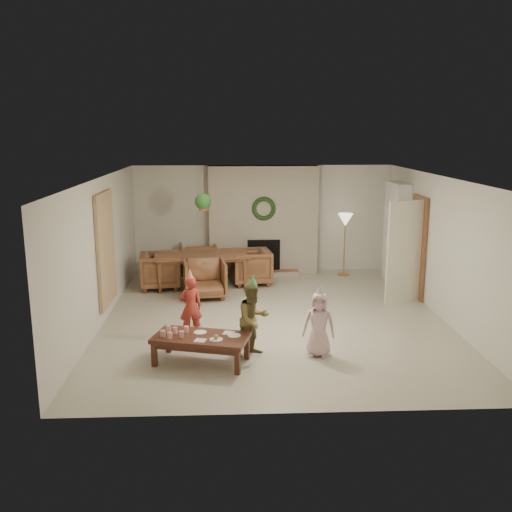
{
  "coord_description": "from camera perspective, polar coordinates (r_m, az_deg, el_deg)",
  "views": [
    {
      "loc": [
        -0.75,
        -9.63,
        3.3
      ],
      "look_at": [
        -0.3,
        0.4,
        1.05
      ],
      "focal_mm": 39.63,
      "sensor_mm": 36.0,
      "label": 1
    }
  ],
  "objects": [
    {
      "name": "hanging_plant_foliage",
      "position": [
        11.23,
        -5.38,
        5.52
      ],
      "size": [
        0.32,
        0.32,
        0.32
      ],
      "primitive_type": "sphere",
      "color": "#1E541C",
      "rests_on": "hanging_plant_pot"
    },
    {
      "name": "wall_right",
      "position": [
        10.54,
        18.34,
        0.76
      ],
      "size": [
        0.0,
        7.0,
        7.0
      ],
      "primitive_type": "plane",
      "rotation": [
        1.57,
        0.0,
        -1.57
      ],
      "color": "silver",
      "rests_on": "floor"
    },
    {
      "name": "coffee_leg_fl",
      "position": [
        8.27,
        -10.22,
        -9.79
      ],
      "size": [
        0.09,
        0.09,
        0.35
      ],
      "primitive_type": "cube",
      "rotation": [
        0.0,
        0.0,
        -0.27
      ],
      "color": "#4A2418",
      "rests_on": "floor"
    },
    {
      "name": "food_scoop",
      "position": [
        8.03,
        -4.05,
        -8.12
      ],
      "size": [
        0.09,
        0.09,
        0.07
      ],
      "primitive_type": "sphere",
      "rotation": [
        0.0,
        0.0,
        -0.27
      ],
      "color": "tan",
      "rests_on": "plate_b"
    },
    {
      "name": "dining_chair_right",
      "position": [
        12.3,
        -0.53,
        -1.09
      ],
      "size": [
        0.94,
        0.92,
        0.76
      ],
      "primitive_type": "imported",
      "rotation": [
        0.0,
        0.0,
        -1.44
      ],
      "color": "brown",
      "rests_on": "floor"
    },
    {
      "name": "party_hat_pink",
      "position": [
        8.3,
        6.45,
        -3.45
      ],
      "size": [
        0.17,
        0.17,
        0.18
      ],
      "primitive_type": "cone",
      "rotation": [
        0.0,
        0.0,
        -0.43
      ],
      "color": "#ABAAB1",
      "rests_on": "child_pink"
    },
    {
      "name": "bookshelf_shelf_d",
      "position": [
        12.56,
        14.01,
        4.71
      ],
      "size": [
        0.3,
        0.92,
        0.03
      ],
      "primitive_type": "cube",
      "color": "white",
      "rests_on": "bookshelf_carcass"
    },
    {
      "name": "child_pink",
      "position": [
        8.46,
        6.36,
        -6.87
      ],
      "size": [
        0.54,
        0.42,
        0.97
      ],
      "primitive_type": "imported",
      "rotation": [
        0.0,
        0.0,
        -0.26
      ],
      "color": "beige",
      "rests_on": "floor"
    },
    {
      "name": "floor_lamp_base",
      "position": [
        13.31,
        8.83,
        -1.81
      ],
      "size": [
        0.27,
        0.27,
        0.03
      ],
      "primitive_type": "cylinder",
      "color": "gold",
      "rests_on": "floor"
    },
    {
      "name": "party_hat_red",
      "position": [
        9.04,
        -6.71,
        -1.82
      ],
      "size": [
        0.15,
        0.15,
        0.19
      ],
      "primitive_type": "cone",
      "rotation": [
        0.0,
        0.0,
        -0.11
      ],
      "color": "gold",
      "rests_on": "child_red"
    },
    {
      "name": "floor",
      "position": [
        10.21,
        1.79,
        -6.24
      ],
      "size": [
        7.0,
        7.0,
        0.0
      ],
      "primitive_type": "plane",
      "color": "#B7B29E",
      "rests_on": "ground"
    },
    {
      "name": "dining_chair_far",
      "position": [
        13.01,
        -5.86,
        -0.39
      ],
      "size": [
        0.92,
        0.94,
        0.76
      ],
      "primitive_type": "imported",
      "rotation": [
        0.0,
        0.0,
        3.27
      ],
      "color": "brown",
      "rests_on": "floor"
    },
    {
      "name": "bookshelf_shelf_a",
      "position": [
        12.78,
        13.73,
        -0.62
      ],
      "size": [
        0.3,
        0.92,
        0.03
      ],
      "primitive_type": "cube",
      "color": "white",
      "rests_on": "bookshelf_carcass"
    },
    {
      "name": "plate_a",
      "position": [
        8.34,
        -5.65,
        -7.66
      ],
      "size": [
        0.23,
        0.23,
        0.01
      ],
      "primitive_type": "cylinder",
      "rotation": [
        0.0,
        0.0,
        -0.27
      ],
      "color": "white",
      "rests_on": "coffee_table_top"
    },
    {
      "name": "napkin_left",
      "position": [
        8.03,
        -5.64,
        -8.47
      ],
      "size": [
        0.19,
        0.19,
        0.01
      ],
      "primitive_type": "cube",
      "rotation": [
        0.0,
        0.0,
        -0.27
      ],
      "color": "#E0A5BC",
      "rests_on": "coffee_table_top"
    },
    {
      "name": "dining_chair_left",
      "position": [
        12.14,
        -9.62,
        -1.46
      ],
      "size": [
        0.94,
        0.92,
        0.76
      ],
      "primitive_type": "imported",
      "rotation": [
        0.0,
        0.0,
        1.7
      ],
      "color": "brown",
      "rests_on": "floor"
    },
    {
      "name": "plate_b",
      "position": [
        8.05,
        -4.04,
        -8.39
      ],
      "size": [
        0.23,
        0.23,
        0.01
      ],
      "primitive_type": "cylinder",
      "rotation": [
        0.0,
        0.0,
        -0.27
      ],
      "color": "white",
      "rests_on": "coffee_table_top"
    },
    {
      "name": "cup_d",
      "position": [
        8.33,
        -8.18,
        -7.45
      ],
      "size": [
        0.09,
        0.09,
        0.09
      ],
      "primitive_type": "cylinder",
      "rotation": [
        0.0,
        0.0,
        -0.27
      ],
      "color": "white",
      "rests_on": "coffee_table_top"
    },
    {
      "name": "dining_chair_near",
      "position": [
        11.34,
        -5.19,
        -2.33
      ],
      "size": [
        0.92,
        0.94,
        0.76
      ],
      "primitive_type": "imported",
      "rotation": [
        0.0,
        0.0,
        0.13
      ],
      "color": "brown",
      "rests_on": "floor"
    },
    {
      "name": "door_frame",
      "position": [
        11.67,
        16.02,
        0.87
      ],
      "size": [
        0.05,
        0.86,
        2.04
      ],
      "primitive_type": "cube",
      "color": "brown",
      "rests_on": "floor"
    },
    {
      "name": "wall_front",
      "position": [
        6.51,
        4.21,
        -5.78
      ],
      "size": [
        7.0,
        0.0,
        7.0
      ],
      "primitive_type": "plane",
      "rotation": [
        -1.57,
        0.0,
        0.0
      ],
      "color": "silver",
      "rests_on": "floor"
    },
    {
      "name": "coffee_leg_fr",
      "position": [
        7.9,
        -1.88,
        -10.68
      ],
      "size": [
        0.09,
        0.09,
        0.35
      ],
      "primitive_type": "cube",
      "rotation": [
        0.0,
        0.0,
        -0.27
      ],
      "color": "#4A2418",
      "rests_on": "floor"
    },
    {
      "name": "cup_b",
      "position": [
        8.41,
        -8.85,
        -7.26
      ],
      "size": [
        0.09,
        0.09,
        0.09
      ],
      "primitive_type": "cylinder",
      "rotation": [
        0.0,
        0.0,
        -0.27
      ],
      "color": "white",
      "rests_on": "coffee_table_top"
    },
    {
      "name": "fireplace_mass",
      "position": [
        13.11,
        0.74,
        3.64
      ],
      "size": [
        2.5,
        0.4,
        2.5
      ],
      "primitive_type": "cube",
      "color": "#501C15",
      "rests_on": "floor"
    },
    {
      "name": "curtain_panel",
      "position": [
        10.28,
        -14.93,
        0.7
      ],
      "size": [
        0.06,
        1.2,
        2.0
      ],
      "primitive_type": "cube",
      "color": "#CCB890",
      "rests_on": "wall_left"
    },
    {
      "name": "fireplace_wreath",
      "position": [
        12.84,
        0.8,
        4.8
      ],
      "size": [
        0.54,
        0.1,
        0.54
      ],
      "primitive_type": "torus",
      "rotation": [
        1.57,
        0.0,
        0.0
      ],
      "color": "#183A16",
      "rests_on": "fireplace_mass"
    },
    {
      "name": "child_red",
      "position": [
        9.19,
        -6.62,
        -5.15
      ],
      "size": [
        0.42,
        0.32,
        1.02
      ],
      "primitive_type": "imported",
      "rotation": [
        0.0,
        0.0,
        3.38
      ],
      "color": "#A42C23",
      "rests_on": "floor"
    },
    {
      "name": "dining_table",
      "position": [
        12.18,
        -5.54,
        -1.46
      ],
      "size": [
        2.09,
        1.35,
        0.69
      ],
      "primitive_type": "imported",
      "rotation": [
        0.0,
        0.0,
        0.13
      ],
      "color": "brown",
      "rests_on": "floor"
    },
    {
      "name": "floor_lamp_post",
      "position": [
        13.16,
        8.92,
        0.95
      ],
      "size": [
        0.03,
        0.03,
        1.29
      ],
      "primitive_type": "cylinder",
      "color": "gold",
      "rests_on": "floor"
    },
    {
      "name": "hanging_plant_cord",
      "position": [
        11.2,
        -5.41,
        6.69
      ],
      "size": [
        0.01,
        0.01,
        0.7
      ],
      "primitive_type": "cylinder",
      "color": "tan",
      "rests_on": "ceiling"
    },
    {
      "name": "cup_e",
      "position": [
        8.17,
        -7.53,
        -7.84
      ],
      "size": [
        0.09,
        0.09,
        0.09
      ],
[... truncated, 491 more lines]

